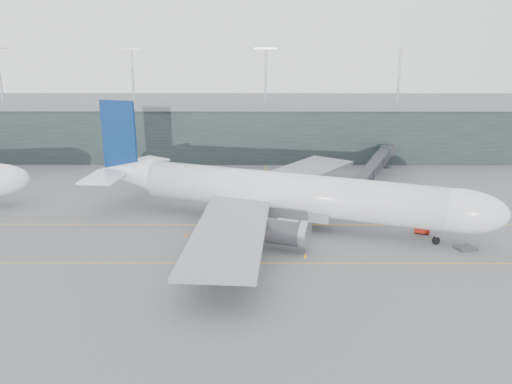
{
  "coord_description": "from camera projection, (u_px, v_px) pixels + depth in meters",
  "views": [
    {
      "loc": [
        3.07,
        -85.99,
        30.44
      ],
      "look_at": [
        2.71,
        -4.0,
        5.97
      ],
      "focal_mm": 35.0,
      "sensor_mm": 36.0,
      "label": 1
    }
  ],
  "objects": [
    {
      "name": "jet_bridge",
      "position": [
        363.0,
        166.0,
        110.51
      ],
      "size": [
        17.06,
        42.73,
        5.81
      ],
      "rotation": [
        0.0,
        0.0,
        -0.39
      ],
      "color": "#2E2F33",
      "rests_on": "ground"
    },
    {
      "name": "uld_a",
      "position": [
        223.0,
        198.0,
        99.49
      ],
      "size": [
        2.2,
        1.98,
        1.65
      ],
      "rotation": [
        0.0,
        0.0,
        -0.34
      ],
      "color": "#3B3A3F",
      "rests_on": "ground"
    },
    {
      "name": "taxiline_a",
      "position": [
        241.0,
        225.0,
        87.28
      ],
      "size": [
        160.0,
        0.25,
        0.02
      ],
      "primitive_type": "cube",
      "color": "gold",
      "rests_on": "ground"
    },
    {
      "name": "cone_wing_port",
      "position": [
        278.0,
        198.0,
        100.79
      ],
      "size": [
        0.48,
        0.48,
        0.77
      ],
      "primitive_type": "cone",
      "color": "#ED3A0D",
      "rests_on": "ground"
    },
    {
      "name": "taxiline_lead_main",
      "position": [
        267.0,
        187.0,
        110.25
      ],
      "size": [
        0.25,
        60.0,
        0.02
      ],
      "primitive_type": "cube",
      "color": "gold",
      "rests_on": "ground"
    },
    {
      "name": "uld_b",
      "position": [
        237.0,
        195.0,
        101.25
      ],
      "size": [
        2.31,
        1.98,
        1.87
      ],
      "rotation": [
        0.0,
        0.0,
        -0.18
      ],
      "color": "#3B3A3F",
      "rests_on": "ground"
    },
    {
      "name": "taxiline_b",
      "position": [
        237.0,
        263.0,
        71.94
      ],
      "size": [
        160.0,
        0.25,
        0.02
      ],
      "primitive_type": "cube",
      "color": "gold",
      "rests_on": "ground"
    },
    {
      "name": "gse_cart",
      "position": [
        422.0,
        228.0,
        83.12
      ],
      "size": [
        2.74,
        2.14,
        1.64
      ],
      "rotation": [
        0.0,
        0.0,
        -0.28
      ],
      "color": "#A3160B",
      "rests_on": "ground"
    },
    {
      "name": "cone_wing_stbd",
      "position": [
        305.0,
        255.0,
        73.74
      ],
      "size": [
        0.47,
        0.47,
        0.74
      ],
      "primitive_type": "cone",
      "color": "orange",
      "rests_on": "ground"
    },
    {
      "name": "cone_tail",
      "position": [
        186.0,
        234.0,
        82.07
      ],
      "size": [
        0.41,
        0.41,
        0.66
      ],
      "primitive_type": "cone",
      "color": "orange",
      "rests_on": "ground"
    },
    {
      "name": "baggage_dolly",
      "position": [
        465.0,
        248.0,
        76.93
      ],
      "size": [
        3.53,
        3.12,
        0.3
      ],
      "primitive_type": "cube",
      "rotation": [
        0.0,
        0.0,
        0.28
      ],
      "color": "#38373C",
      "rests_on": "ground"
    },
    {
      "name": "main_aircraft",
      "position": [
        285.0,
        194.0,
        85.48
      ],
      "size": [
        70.38,
        64.94,
        20.39
      ],
      "rotation": [
        0.0,
        0.0,
        -0.35
      ],
      "color": "white",
      "rests_on": "ground"
    },
    {
      "name": "uld_c",
      "position": [
        246.0,
        195.0,
        101.06
      ],
      "size": [
        2.35,
        2.11,
        1.78
      ],
      "rotation": [
        0.0,
        0.0,
        -0.33
      ],
      "color": "#3B3A3F",
      "rests_on": "ground"
    },
    {
      "name": "terminal",
      "position": [
        248.0,
        125.0,
        144.51
      ],
      "size": [
        240.0,
        36.0,
        29.0
      ],
      "color": "#1E2928",
      "rests_on": "ground"
    },
    {
      "name": "cone_nose",
      "position": [
        457.0,
        230.0,
        83.7
      ],
      "size": [
        0.38,
        0.38,
        0.61
      ],
      "primitive_type": "cone",
      "color": "#E65A0C",
      "rests_on": "ground"
    },
    {
      "name": "ground",
      "position": [
        241.0,
        217.0,
        91.11
      ],
      "size": [
        320.0,
        320.0,
        0.0
      ],
      "primitive_type": "plane",
      "color": "#545459",
      "rests_on": "ground"
    }
  ]
}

